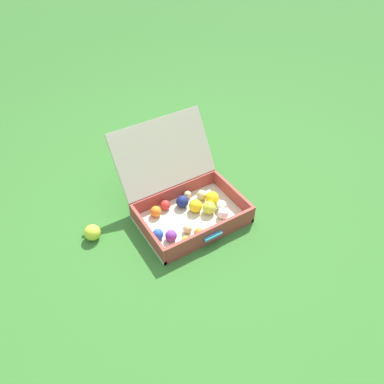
# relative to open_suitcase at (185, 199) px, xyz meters

# --- Properties ---
(ground_plane) EXTENTS (16.00, 16.00, 0.00)m
(ground_plane) POSITION_rel_open_suitcase_xyz_m (-0.00, -0.08, -0.10)
(ground_plane) COLOR #336B28
(open_suitcase) EXTENTS (0.59, 0.65, 0.47)m
(open_suitcase) POSITION_rel_open_suitcase_xyz_m (0.00, 0.00, 0.00)
(open_suitcase) COLOR beige
(open_suitcase) RESTS_ON ground
(stray_ball_on_grass) EXTENTS (0.09, 0.09, 0.09)m
(stray_ball_on_grass) POSITION_rel_open_suitcase_xyz_m (-0.54, 0.09, -0.06)
(stray_ball_on_grass) COLOR #CCDB38
(stray_ball_on_grass) RESTS_ON ground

